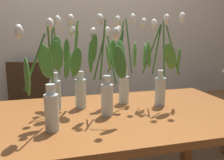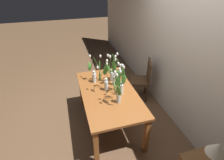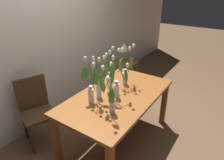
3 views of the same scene
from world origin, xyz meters
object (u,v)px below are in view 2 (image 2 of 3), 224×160
(tulip_vase_0, at_px, (105,79))
(tulip_vase_2, at_px, (112,71))
(tulip_vase_3, at_px, (114,74))
(table_lamp, at_px, (217,149))
(dining_chair, at_px, (143,78))
(tulip_vase_1, at_px, (94,73))
(dining_table, at_px, (109,96))
(tulip_vase_5, at_px, (121,81))
(tulip_vase_4, at_px, (118,90))

(tulip_vase_0, distance_m, tulip_vase_2, 0.32)
(tulip_vase_3, height_order, table_lamp, tulip_vase_3)
(tulip_vase_2, xyz_separation_m, dining_chair, (-0.25, 0.78, -0.41))
(tulip_vase_1, bearing_deg, dining_chair, 100.13)
(tulip_vase_3, bearing_deg, table_lamp, 20.62)
(dining_table, relative_size, tulip_vase_3, 2.84)
(tulip_vase_5, distance_m, dining_chair, 1.10)
(dining_table, height_order, tulip_vase_1, tulip_vase_1)
(dining_table, xyz_separation_m, tulip_vase_3, (-0.21, 0.15, 0.30))
(table_lamp, bearing_deg, tulip_vase_5, -156.59)
(dining_table, xyz_separation_m, tulip_vase_4, (0.31, 0.07, 0.32))
(tulip_vase_5, xyz_separation_m, dining_chair, (-0.67, 0.75, -0.45))
(tulip_vase_2, distance_m, tulip_vase_4, 0.65)
(dining_table, distance_m, tulip_vase_5, 0.38)
(dining_chair, bearing_deg, tulip_vase_4, -44.46)
(tulip_vase_0, bearing_deg, dining_table, 23.72)
(tulip_vase_5, relative_size, dining_chair, 0.62)
(dining_table, height_order, dining_chair, dining_chair)
(tulip_vase_4, bearing_deg, table_lamp, 31.46)
(tulip_vase_2, distance_m, tulip_vase_3, 0.13)
(tulip_vase_0, relative_size, tulip_vase_3, 1.00)
(tulip_vase_3, relative_size, tulip_vase_4, 0.97)
(tulip_vase_3, xyz_separation_m, tulip_vase_4, (0.51, -0.09, 0.02))
(tulip_vase_0, relative_size, tulip_vase_5, 0.97)
(dining_table, relative_size, tulip_vase_1, 2.99)
(tulip_vase_2, height_order, tulip_vase_5, tulip_vase_5)
(tulip_vase_4, xyz_separation_m, tulip_vase_5, (-0.22, 0.12, -0.00))
(tulip_vase_1, xyz_separation_m, tulip_vase_5, (0.48, 0.34, 0.05))
(dining_table, distance_m, tulip_vase_0, 0.32)
(tulip_vase_0, relative_size, tulip_vase_2, 1.00)
(tulip_vase_2, relative_size, tulip_vase_4, 0.97)
(tulip_vase_0, height_order, dining_chair, tulip_vase_0)
(table_lamp, bearing_deg, tulip_vase_4, -148.54)
(dining_table, height_order, tulip_vase_4, tulip_vase_4)
(tulip_vase_2, distance_m, dining_chair, 0.91)
(tulip_vase_5, bearing_deg, dining_chair, 131.80)
(tulip_vase_4, distance_m, tulip_vase_5, 0.25)
(tulip_vase_3, height_order, tulip_vase_5, tulip_vase_5)
(tulip_vase_0, bearing_deg, tulip_vase_1, -158.33)
(tulip_vase_4, relative_size, tulip_vase_5, 1.00)
(dining_table, distance_m, tulip_vase_4, 0.45)
(tulip_vase_3, relative_size, tulip_vase_5, 0.97)
(dining_chair, bearing_deg, dining_table, -58.15)
(tulip_vase_4, height_order, dining_chair, tulip_vase_4)
(tulip_vase_0, relative_size, table_lamp, 1.41)
(tulip_vase_3, bearing_deg, tulip_vase_5, 6.13)
(dining_table, distance_m, table_lamp, 1.71)
(tulip_vase_3, xyz_separation_m, dining_chair, (-0.37, 0.78, -0.42))
(tulip_vase_1, xyz_separation_m, tulip_vase_2, (0.05, 0.32, 0.01))
(tulip_vase_5, bearing_deg, tulip_vase_4, -29.03)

